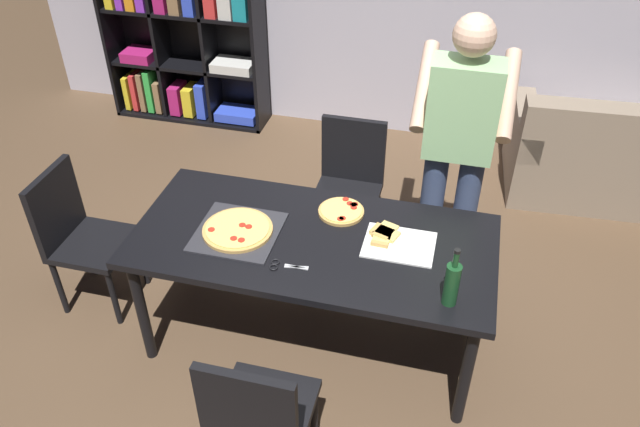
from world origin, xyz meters
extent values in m
plane|color=brown|center=(0.00, 0.00, 0.00)|extent=(12.00, 12.00, 0.00)
cube|color=black|center=(0.00, 0.00, 0.73)|extent=(1.88, 0.88, 0.04)
cylinder|color=black|center=(-0.86, -0.36, 0.35)|extent=(0.06, 0.06, 0.71)
cylinder|color=black|center=(0.86, -0.36, 0.35)|extent=(0.06, 0.06, 0.71)
cylinder|color=black|center=(-0.86, 0.36, 0.35)|extent=(0.06, 0.06, 0.71)
cylinder|color=black|center=(0.86, 0.36, 0.35)|extent=(0.06, 0.06, 0.71)
cube|color=black|center=(0.00, -0.84, 0.43)|extent=(0.42, 0.42, 0.04)
cube|color=black|center=(0.00, -1.03, 0.68)|extent=(0.42, 0.04, 0.45)
cylinder|color=black|center=(0.18, -0.66, 0.21)|extent=(0.04, 0.04, 0.41)
cylinder|color=black|center=(-0.18, -0.66, 0.21)|extent=(0.04, 0.04, 0.41)
cube|color=black|center=(0.00, 0.84, 0.43)|extent=(0.42, 0.42, 0.04)
cube|color=black|center=(0.00, 1.03, 0.68)|extent=(0.42, 0.04, 0.45)
cylinder|color=black|center=(-0.18, 0.66, 0.21)|extent=(0.04, 0.04, 0.41)
cylinder|color=black|center=(0.18, 0.66, 0.21)|extent=(0.04, 0.04, 0.41)
cylinder|color=black|center=(-0.18, 1.02, 0.21)|extent=(0.04, 0.04, 0.41)
cylinder|color=black|center=(0.18, 1.02, 0.21)|extent=(0.04, 0.04, 0.41)
cube|color=black|center=(-1.34, 0.00, 0.43)|extent=(0.42, 0.42, 0.04)
cube|color=black|center=(-1.53, 0.00, 0.68)|extent=(0.04, 0.42, 0.45)
cylinder|color=black|center=(-1.16, -0.18, 0.21)|extent=(0.04, 0.04, 0.41)
cylinder|color=black|center=(-1.16, 0.18, 0.21)|extent=(0.04, 0.04, 0.41)
cylinder|color=black|center=(-1.52, -0.18, 0.21)|extent=(0.04, 0.04, 0.41)
cylinder|color=black|center=(-1.52, 0.18, 0.21)|extent=(0.04, 0.04, 0.41)
cube|color=gray|center=(1.90, 2.05, 0.20)|extent=(1.75, 0.95, 0.40)
cube|color=gray|center=(1.13, 2.01, 0.50)|extent=(0.21, 0.86, 0.20)
cube|color=black|center=(-2.46, 2.35, 0.97)|extent=(0.03, 0.35, 1.95)
cube|color=black|center=(-1.09, 2.35, 0.97)|extent=(0.03, 0.35, 1.95)
cube|color=black|center=(-1.77, 2.35, 0.01)|extent=(1.40, 0.35, 0.03)
cube|color=black|center=(-1.77, 2.51, 0.97)|extent=(1.40, 0.03, 1.95)
cube|color=black|center=(-1.77, 2.35, 0.50)|extent=(1.34, 0.29, 0.03)
cube|color=black|center=(-1.77, 2.35, 0.97)|extent=(1.34, 0.29, 0.03)
cube|color=black|center=(-2.00, 2.35, 0.97)|extent=(0.03, 0.29, 1.89)
cube|color=black|center=(-1.55, 2.35, 0.97)|extent=(0.03, 0.29, 1.89)
cube|color=yellow|center=(-2.37, 2.33, 0.20)|extent=(0.05, 0.22, 0.31)
cube|color=red|center=(-2.30, 2.33, 0.22)|extent=(0.05, 0.22, 0.34)
cube|color=olive|center=(-2.22, 2.33, 0.22)|extent=(0.05, 0.22, 0.36)
cube|color=green|center=(-2.14, 2.33, 0.24)|extent=(0.06, 0.22, 0.39)
cube|color=olive|center=(-2.06, 2.33, 0.19)|extent=(0.06, 0.22, 0.29)
cube|color=#B21E66|center=(-1.90, 2.33, 0.18)|extent=(0.10, 0.22, 0.26)
cube|color=yellow|center=(-1.77, 2.33, 0.18)|extent=(0.09, 0.22, 0.26)
cube|color=blue|center=(-1.64, 2.33, 0.21)|extent=(0.08, 0.22, 0.32)
cube|color=blue|center=(-1.33, 2.33, 0.09)|extent=(0.38, 0.25, 0.08)
cube|color=#B21E66|center=(-2.22, 2.33, 0.56)|extent=(0.27, 0.25, 0.09)
cube|color=silver|center=(-1.33, 2.33, 0.56)|extent=(0.36, 0.25, 0.08)
cube|color=teal|center=(-1.20, 2.33, 1.12)|extent=(0.12, 0.22, 0.26)
cylinder|color=#38476B|center=(0.76, 0.69, 0.47)|extent=(0.14, 0.14, 0.95)
cylinder|color=#38476B|center=(0.56, 0.69, 0.47)|extent=(0.14, 0.14, 0.95)
cube|color=#99CC8C|center=(0.66, 0.69, 1.23)|extent=(0.38, 0.22, 0.55)
sphere|color=#E0B293|center=(0.66, 0.69, 1.64)|extent=(0.22, 0.22, 0.22)
cylinder|color=#E0B293|center=(0.89, 0.87, 1.25)|extent=(0.09, 0.50, 0.39)
cylinder|color=#E0B293|center=(0.43, 0.87, 1.25)|extent=(0.09, 0.50, 0.39)
cube|color=#2D2D33|center=(-0.39, -0.05, 0.76)|extent=(0.43, 0.43, 0.01)
cylinder|color=tan|center=(-0.39, -0.05, 0.77)|extent=(0.37, 0.37, 0.02)
cylinder|color=#EACC6B|center=(-0.39, -0.05, 0.78)|extent=(0.33, 0.33, 0.01)
cylinder|color=#B22819|center=(-0.34, -0.03, 0.79)|extent=(0.04, 0.04, 0.00)
cylinder|color=#B22819|center=(-0.34, -0.15, 0.79)|extent=(0.04, 0.04, 0.00)
cylinder|color=#B22819|center=(-0.52, -0.10, 0.79)|extent=(0.04, 0.04, 0.00)
cylinder|color=#B22819|center=(-0.37, -0.03, 0.79)|extent=(0.04, 0.04, 0.00)
cylinder|color=#B22819|center=(-0.38, -0.14, 0.79)|extent=(0.04, 0.04, 0.00)
cube|color=white|center=(0.44, 0.05, 0.76)|extent=(0.36, 0.28, 0.01)
cube|color=#EACC6B|center=(0.35, 0.07, 0.77)|extent=(0.10, 0.14, 0.02)
cube|color=tan|center=(0.35, 0.01, 0.77)|extent=(0.09, 0.03, 0.02)
cube|color=#EACC6B|center=(0.36, 0.13, 0.77)|extent=(0.13, 0.16, 0.02)
cube|color=tan|center=(0.34, 0.07, 0.77)|extent=(0.09, 0.05, 0.02)
cube|color=#EACC6B|center=(0.36, 0.11, 0.77)|extent=(0.16, 0.13, 0.02)
cube|color=tan|center=(0.30, 0.13, 0.77)|extent=(0.05, 0.09, 0.02)
cylinder|color=#194723|center=(0.72, -0.29, 0.86)|extent=(0.07, 0.07, 0.22)
cylinder|color=#194723|center=(0.72, -0.29, 1.01)|extent=(0.03, 0.03, 0.08)
cylinder|color=black|center=(0.72, -0.29, 1.06)|extent=(0.03, 0.03, 0.02)
cube|color=silver|center=(-0.02, -0.24, 0.76)|extent=(0.12, 0.04, 0.01)
cube|color=silver|center=(-0.02, -0.24, 0.76)|extent=(0.12, 0.02, 0.01)
torus|color=black|center=(-0.13, -0.23, 0.76)|extent=(0.05, 0.05, 0.01)
torus|color=black|center=(-0.13, -0.27, 0.76)|extent=(0.05, 0.05, 0.01)
cylinder|color=tan|center=(0.09, 0.25, 0.76)|extent=(0.25, 0.25, 0.02)
cylinder|color=#EACC6B|center=(0.09, 0.25, 0.77)|extent=(0.23, 0.23, 0.01)
cylinder|color=#B22819|center=(0.11, 0.16, 0.78)|extent=(0.04, 0.04, 0.00)
cylinder|color=#B22819|center=(0.16, 0.28, 0.78)|extent=(0.04, 0.04, 0.00)
cylinder|color=#B22819|center=(0.13, 0.31, 0.78)|extent=(0.04, 0.04, 0.00)
cylinder|color=#B22819|center=(0.10, 0.34, 0.78)|extent=(0.04, 0.04, 0.00)
cylinder|color=#B22819|center=(0.15, 0.31, 0.78)|extent=(0.04, 0.04, 0.00)
cylinder|color=#B22819|center=(0.15, 0.30, 0.78)|extent=(0.04, 0.04, 0.00)
cylinder|color=#B22819|center=(0.16, 0.31, 0.78)|extent=(0.04, 0.04, 0.00)
cylinder|color=#B22819|center=(0.12, 0.17, 0.78)|extent=(0.04, 0.04, 0.00)
camera|label=1|loc=(0.66, -2.43, 2.82)|focal=35.31mm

